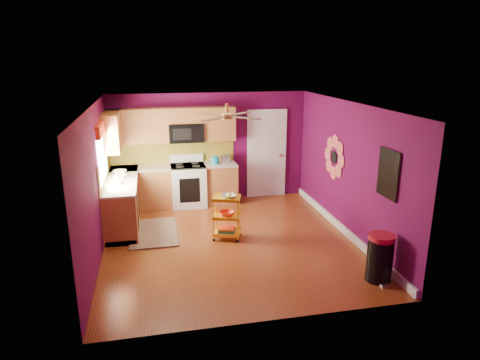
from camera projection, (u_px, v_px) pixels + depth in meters
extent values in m
plane|color=#682B10|center=(230.00, 242.00, 7.87)|extent=(5.00, 5.00, 0.00)
cube|color=#57093F|center=(210.00, 148.00, 9.86)|extent=(4.50, 0.04, 2.50)
cube|color=#57093F|center=(267.00, 231.00, 5.17)|extent=(4.50, 0.04, 2.50)
cube|color=#57093F|center=(96.00, 184.00, 7.07)|extent=(0.04, 5.00, 2.50)
cube|color=#57093F|center=(348.00, 170.00, 7.96)|extent=(0.04, 5.00, 2.50)
cube|color=silver|center=(229.00, 105.00, 7.17)|extent=(4.50, 5.00, 0.04)
cube|color=white|center=(342.00, 228.00, 8.29)|extent=(0.05, 4.90, 0.14)
cube|color=brown|center=(123.00, 202.00, 8.62)|extent=(0.60, 2.30, 0.90)
cube|color=brown|center=(175.00, 187.00, 9.64)|extent=(2.80, 0.60, 0.90)
cube|color=beige|center=(121.00, 180.00, 8.49)|extent=(0.63, 2.30, 0.04)
cube|color=beige|center=(174.00, 166.00, 9.51)|extent=(2.80, 0.63, 0.04)
cube|color=black|center=(124.00, 221.00, 8.74)|extent=(0.54, 2.30, 0.10)
cube|color=black|center=(176.00, 203.00, 9.75)|extent=(2.80, 0.54, 0.10)
cube|color=white|center=(188.00, 186.00, 9.67)|extent=(0.76, 0.66, 0.92)
cube|color=black|center=(188.00, 166.00, 9.54)|extent=(0.76, 0.62, 0.03)
cube|color=white|center=(186.00, 158.00, 9.77)|extent=(0.76, 0.06, 0.18)
cube|color=black|center=(190.00, 190.00, 9.37)|extent=(0.45, 0.02, 0.55)
cube|color=brown|center=(137.00, 126.00, 9.23)|extent=(1.32, 0.33, 0.75)
cube|color=brown|center=(219.00, 124.00, 9.59)|extent=(0.72, 0.33, 0.75)
cube|color=brown|center=(185.00, 115.00, 9.38)|extent=(0.76, 0.33, 0.34)
cube|color=brown|center=(112.00, 131.00, 8.68)|extent=(0.33, 1.30, 0.75)
cube|color=black|center=(186.00, 133.00, 9.46)|extent=(0.76, 0.38, 0.40)
cube|color=olive|center=(173.00, 152.00, 9.70)|extent=(2.80, 0.01, 0.51)
cube|color=olive|center=(105.00, 167.00, 8.36)|extent=(0.01, 2.30, 0.51)
cube|color=white|center=(102.00, 153.00, 7.98)|extent=(0.03, 1.20, 1.00)
cube|color=#F83716|center=(101.00, 128.00, 7.85)|extent=(0.08, 1.35, 0.22)
cube|color=white|center=(266.00, 155.00, 10.17)|extent=(0.85, 0.04, 2.05)
cube|color=white|center=(267.00, 155.00, 10.15)|extent=(0.95, 0.02, 2.15)
sphere|color=#BF8C3F|center=(280.00, 156.00, 10.19)|extent=(0.07, 0.07, 0.07)
cylinder|color=black|center=(334.00, 157.00, 8.49)|extent=(0.01, 0.24, 0.24)
cube|color=#189D82|center=(389.00, 174.00, 6.56)|extent=(0.03, 0.52, 0.72)
cube|color=black|center=(388.00, 174.00, 6.55)|extent=(0.01, 0.56, 0.76)
cylinder|color=#BF8C3F|center=(227.00, 108.00, 7.38)|extent=(0.06, 0.06, 0.16)
cylinder|color=#BF8C3F|center=(227.00, 116.00, 7.42)|extent=(0.20, 0.20, 0.08)
cube|color=#4C2D19|center=(239.00, 114.00, 7.72)|extent=(0.47, 0.47, 0.01)
cube|color=#4C2D19|center=(210.00, 115.00, 7.61)|extent=(0.47, 0.47, 0.01)
cube|color=#4C2D19|center=(214.00, 119.00, 7.11)|extent=(0.47, 0.47, 0.01)
cube|color=#4C2D19|center=(245.00, 118.00, 7.22)|extent=(0.47, 0.47, 0.01)
cube|color=black|center=(154.00, 232.00, 8.25)|extent=(0.89, 1.44, 0.02)
cylinder|color=yellow|center=(213.00, 220.00, 7.77)|extent=(0.02, 0.02, 0.77)
cylinder|color=yellow|center=(237.00, 221.00, 7.72)|extent=(0.02, 0.02, 0.77)
cylinder|color=yellow|center=(216.00, 214.00, 8.06)|extent=(0.02, 0.02, 0.77)
cylinder|color=yellow|center=(239.00, 215.00, 8.01)|extent=(0.02, 0.02, 0.77)
sphere|color=black|center=(214.00, 240.00, 7.88)|extent=(0.05, 0.05, 0.05)
sphere|color=black|center=(237.00, 241.00, 7.83)|extent=(0.05, 0.05, 0.05)
sphere|color=black|center=(217.00, 233.00, 8.17)|extent=(0.05, 0.05, 0.05)
sphere|color=black|center=(239.00, 234.00, 8.12)|extent=(0.05, 0.05, 0.05)
cube|color=yellow|center=(226.00, 199.00, 7.79)|extent=(0.59, 0.50, 0.03)
cube|color=yellow|center=(227.00, 217.00, 7.89)|extent=(0.59, 0.50, 0.03)
cube|color=yellow|center=(227.00, 233.00, 7.98)|extent=(0.59, 0.50, 0.03)
imported|color=beige|center=(229.00, 196.00, 7.77)|extent=(0.35, 0.35, 0.07)
sphere|color=yellow|center=(229.00, 195.00, 7.76)|extent=(0.09, 0.09, 0.09)
imported|color=#F83716|center=(227.00, 214.00, 7.87)|extent=(0.36, 0.36, 0.09)
cube|color=navy|center=(227.00, 231.00, 7.97)|extent=(0.34, 0.30, 0.04)
cube|color=#267233|center=(227.00, 230.00, 7.96)|extent=(0.34, 0.30, 0.03)
cube|color=#F83716|center=(227.00, 228.00, 7.95)|extent=(0.34, 0.30, 0.03)
cylinder|color=black|center=(380.00, 260.00, 6.44)|extent=(0.47, 0.47, 0.67)
cylinder|color=red|center=(382.00, 237.00, 6.33)|extent=(0.39, 0.39, 0.08)
cube|color=beige|center=(384.00, 285.00, 6.34)|extent=(0.15, 0.10, 0.03)
cylinder|color=teal|center=(215.00, 160.00, 9.64)|extent=(0.18, 0.18, 0.16)
sphere|color=teal|center=(215.00, 156.00, 9.61)|extent=(0.06, 0.06, 0.06)
cube|color=beige|center=(225.00, 158.00, 9.77)|extent=(0.22, 0.15, 0.18)
imported|color=#EA3F72|center=(116.00, 177.00, 8.24)|extent=(0.08, 0.09, 0.19)
imported|color=white|center=(124.00, 174.00, 8.54)|extent=(0.13, 0.13, 0.17)
imported|color=white|center=(120.00, 172.00, 8.84)|extent=(0.28, 0.28, 0.07)
imported|color=white|center=(120.00, 181.00, 8.14)|extent=(0.13, 0.13, 0.10)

